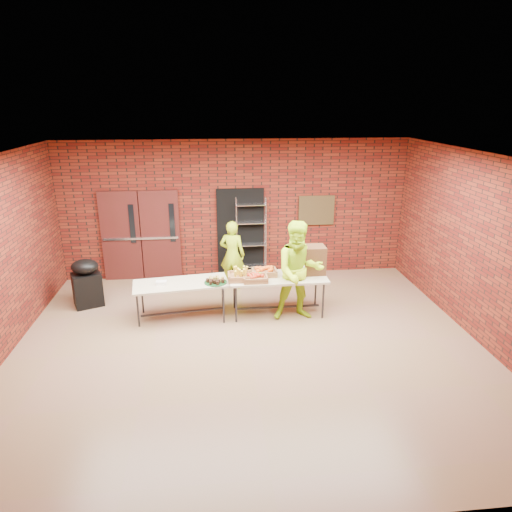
{
  "coord_description": "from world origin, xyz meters",
  "views": [
    {
      "loc": [
        -0.58,
        -6.86,
        4.02
      ],
      "look_at": [
        0.26,
        1.4,
        1.17
      ],
      "focal_mm": 32.0,
      "sensor_mm": 36.0,
      "label": 1
    }
  ],
  "objects_px": {
    "table_left": "(181,286)",
    "covered_grill": "(87,283)",
    "wire_rack": "(251,238)",
    "coffee_dispenser": "(314,260)",
    "volunteer_man": "(299,271)",
    "volunteer_woman": "(232,255)",
    "table_right": "(278,280)"
  },
  "relations": [
    {
      "from": "wire_rack",
      "to": "covered_grill",
      "type": "relative_size",
      "value": 1.92
    },
    {
      "from": "wire_rack",
      "to": "table_right",
      "type": "relative_size",
      "value": 1.01
    },
    {
      "from": "coffee_dispenser",
      "to": "volunteer_man",
      "type": "relative_size",
      "value": 0.29
    },
    {
      "from": "table_left",
      "to": "covered_grill",
      "type": "relative_size",
      "value": 1.87
    },
    {
      "from": "wire_rack",
      "to": "table_left",
      "type": "relative_size",
      "value": 1.03
    },
    {
      "from": "table_left",
      "to": "table_right",
      "type": "xyz_separation_m",
      "value": [
        1.86,
        0.02,
        0.04
      ]
    },
    {
      "from": "wire_rack",
      "to": "table_right",
      "type": "distance_m",
      "value": 2.09
    },
    {
      "from": "table_right",
      "to": "volunteer_man",
      "type": "distance_m",
      "value": 0.51
    },
    {
      "from": "table_left",
      "to": "volunteer_man",
      "type": "xyz_separation_m",
      "value": [
        2.23,
        -0.23,
        0.3
      ]
    },
    {
      "from": "coffee_dispenser",
      "to": "volunteer_man",
      "type": "height_order",
      "value": "volunteer_man"
    },
    {
      "from": "volunteer_woman",
      "to": "covered_grill",
      "type": "bearing_deg",
      "value": 30.07
    },
    {
      "from": "wire_rack",
      "to": "covered_grill",
      "type": "distance_m",
      "value": 3.74
    },
    {
      "from": "table_left",
      "to": "volunteer_man",
      "type": "height_order",
      "value": "volunteer_man"
    },
    {
      "from": "coffee_dispenser",
      "to": "covered_grill",
      "type": "height_order",
      "value": "coffee_dispenser"
    },
    {
      "from": "table_left",
      "to": "coffee_dispenser",
      "type": "height_order",
      "value": "coffee_dispenser"
    },
    {
      "from": "covered_grill",
      "to": "table_left",
      "type": "bearing_deg",
      "value": -44.62
    },
    {
      "from": "table_right",
      "to": "volunteer_man",
      "type": "bearing_deg",
      "value": -34.28
    },
    {
      "from": "coffee_dispenser",
      "to": "volunteer_woman",
      "type": "xyz_separation_m",
      "value": [
        -1.53,
        1.29,
        -0.28
      ]
    },
    {
      "from": "wire_rack",
      "to": "volunteer_man",
      "type": "distance_m",
      "value": 2.39
    },
    {
      "from": "table_left",
      "to": "volunteer_man",
      "type": "bearing_deg",
      "value": -13.28
    },
    {
      "from": "wire_rack",
      "to": "table_left",
      "type": "bearing_deg",
      "value": -127.34
    },
    {
      "from": "table_left",
      "to": "volunteer_man",
      "type": "relative_size",
      "value": 0.96
    },
    {
      "from": "table_right",
      "to": "volunteer_woman",
      "type": "height_order",
      "value": "volunteer_woman"
    },
    {
      "from": "table_left",
      "to": "volunteer_woman",
      "type": "height_order",
      "value": "volunteer_woman"
    },
    {
      "from": "table_right",
      "to": "volunteer_woman",
      "type": "xyz_separation_m",
      "value": [
        -0.81,
        1.41,
        0.06
      ]
    },
    {
      "from": "coffee_dispenser",
      "to": "volunteer_woman",
      "type": "bearing_deg",
      "value": 139.86
    },
    {
      "from": "coffee_dispenser",
      "to": "covered_grill",
      "type": "distance_m",
      "value": 4.61
    },
    {
      "from": "coffee_dispenser",
      "to": "covered_grill",
      "type": "bearing_deg",
      "value": 172.05
    },
    {
      "from": "table_left",
      "to": "coffee_dispenser",
      "type": "distance_m",
      "value": 2.62
    },
    {
      "from": "table_left",
      "to": "coffee_dispenser",
      "type": "xyz_separation_m",
      "value": [
        2.59,
        0.14,
        0.38
      ]
    },
    {
      "from": "table_left",
      "to": "coffee_dispenser",
      "type": "bearing_deg",
      "value": -4.38
    },
    {
      "from": "wire_rack",
      "to": "volunteer_man",
      "type": "bearing_deg",
      "value": -73.93
    }
  ]
}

